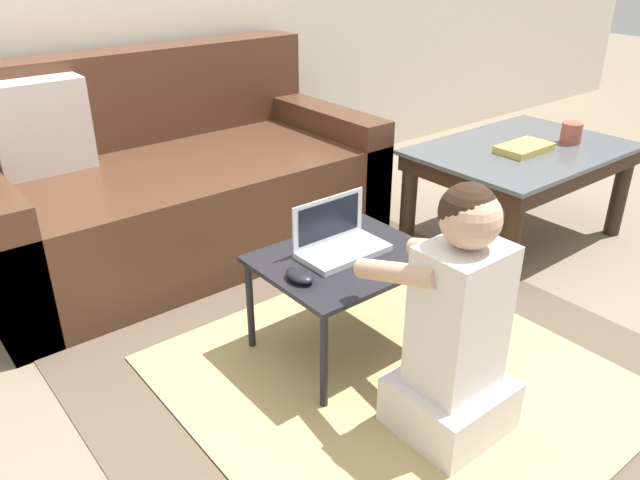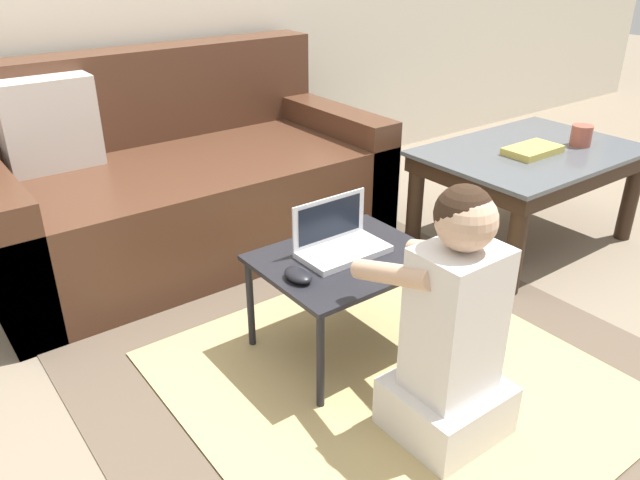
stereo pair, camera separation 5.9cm
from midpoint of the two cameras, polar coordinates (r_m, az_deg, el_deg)
name	(u,v)px [view 2 (the right image)]	position (r m, az deg, el deg)	size (l,w,h in m)	color
ground_plane	(314,362)	(2.09, 0.26, -11.08)	(16.00, 16.00, 0.00)	#7F705B
area_rug	(392,382)	(2.02, 7.42, -12.72)	(1.71, 1.77, 0.01)	brown
couch	(178,183)	(2.81, -12.24, 5.10)	(1.69, 0.90, 0.82)	#4C2D1E
coffee_table	(529,165)	(2.88, 19.16, 6.51)	(0.93, 0.65, 0.44)	#4C5156
laptop_desk	(346,267)	(2.00, 3.23, -2.51)	(0.54, 0.43, 0.35)	black
laptop	(340,244)	(1.99, 2.72, -0.34)	(0.29, 0.16, 0.17)	silver
computer_mouse	(298,275)	(1.84, -1.10, -3.22)	(0.07, 0.11, 0.03)	black
person_seated	(451,333)	(1.70, 12.91, -8.27)	(0.30, 0.42, 0.74)	silver
cup_on_table	(581,136)	(2.98, 23.31, 8.77)	(0.09, 0.09, 0.09)	#994C3D
book_on_table	(533,150)	(2.80, 19.43, 7.75)	(0.25, 0.14, 0.03)	tan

